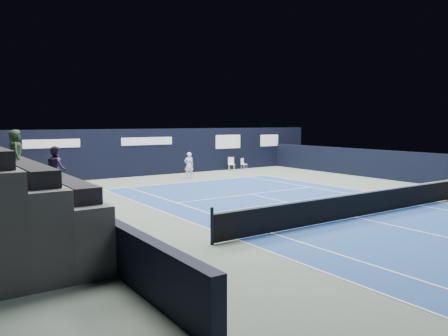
{
  "coord_description": "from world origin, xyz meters",
  "views": [
    {
      "loc": [
        -13.1,
        -10.38,
        3.54
      ],
      "look_at": [
        -1.05,
        7.18,
        1.3
      ],
      "focal_mm": 35.0,
      "sensor_mm": 36.0,
      "label": 1
    }
  ],
  "objects_px": {
    "folding_chair_back_a": "(231,163)",
    "folding_chair_back_b": "(243,163)",
    "tennis_net": "(357,204)",
    "tennis_player": "(189,165)",
    "line_judge_chair": "(67,198)"
  },
  "relations": [
    {
      "from": "folding_chair_back_a",
      "to": "folding_chair_back_b",
      "type": "bearing_deg",
      "value": 29.16
    },
    {
      "from": "tennis_net",
      "to": "folding_chair_back_a",
      "type": "bearing_deg",
      "value": 70.98
    },
    {
      "from": "folding_chair_back_b",
      "to": "tennis_player",
      "type": "relative_size",
      "value": 0.51
    },
    {
      "from": "folding_chair_back_a",
      "to": "line_judge_chair",
      "type": "xyz_separation_m",
      "value": [
        -14.0,
        -8.6,
        0.0
      ]
    },
    {
      "from": "line_judge_chair",
      "to": "folding_chair_back_b",
      "type": "bearing_deg",
      "value": 51.14
    },
    {
      "from": "folding_chair_back_a",
      "to": "tennis_net",
      "type": "distance_m",
      "value": 16.5
    },
    {
      "from": "tennis_net",
      "to": "tennis_player",
      "type": "relative_size",
      "value": 7.85
    },
    {
      "from": "line_judge_chair",
      "to": "tennis_net",
      "type": "distance_m",
      "value": 11.11
    },
    {
      "from": "folding_chair_back_b",
      "to": "tennis_player",
      "type": "bearing_deg",
      "value": 179.14
    },
    {
      "from": "tennis_player",
      "to": "line_judge_chair",
      "type": "bearing_deg",
      "value": -144.56
    },
    {
      "from": "folding_chair_back_a",
      "to": "folding_chair_back_b",
      "type": "relative_size",
      "value": 1.17
    },
    {
      "from": "tennis_player",
      "to": "folding_chair_back_a",
      "type": "bearing_deg",
      "value": 22.92
    },
    {
      "from": "folding_chair_back_a",
      "to": "folding_chair_back_b",
      "type": "distance_m",
      "value": 1.22
    },
    {
      "from": "folding_chair_back_a",
      "to": "line_judge_chair",
      "type": "bearing_deg",
      "value": -125.96
    },
    {
      "from": "tennis_net",
      "to": "tennis_player",
      "type": "height_order",
      "value": "tennis_player"
    }
  ]
}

